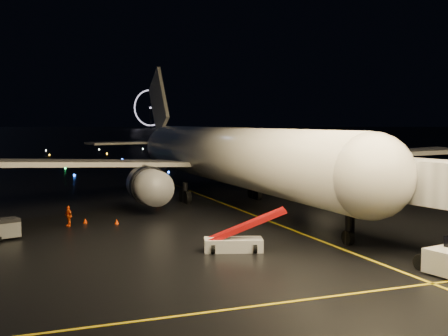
{
  "coord_description": "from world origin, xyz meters",
  "views": [
    {
      "loc": [
        -10.08,
        -34.82,
        9.14
      ],
      "look_at": [
        7.76,
        12.0,
        5.0
      ],
      "focal_mm": 45.0,
      "sensor_mm": 36.0,
      "label": 1
    }
  ],
  "objects_px": {
    "airliner": "(216,124)",
    "belt_loader": "(233,231)",
    "crew_c": "(68,216)",
    "baggage_cart_1": "(6,229)"
  },
  "relations": [
    {
      "from": "belt_loader",
      "to": "crew_c",
      "type": "height_order",
      "value": "belt_loader"
    },
    {
      "from": "belt_loader",
      "to": "baggage_cart_1",
      "type": "relative_size",
      "value": 3.11
    },
    {
      "from": "airliner",
      "to": "belt_loader",
      "type": "xyz_separation_m",
      "value": [
        -8.12,
        -25.83,
        -7.36
      ]
    },
    {
      "from": "airliner",
      "to": "crew_c",
      "type": "height_order",
      "value": "airliner"
    },
    {
      "from": "airliner",
      "to": "belt_loader",
      "type": "relative_size",
      "value": 10.33
    },
    {
      "from": "belt_loader",
      "to": "crew_c",
      "type": "xyz_separation_m",
      "value": [
        -9.99,
        13.97,
        -0.55
      ]
    },
    {
      "from": "belt_loader",
      "to": "airliner",
      "type": "bearing_deg",
      "value": 90.45
    },
    {
      "from": "belt_loader",
      "to": "baggage_cart_1",
      "type": "height_order",
      "value": "belt_loader"
    },
    {
      "from": "crew_c",
      "to": "baggage_cart_1",
      "type": "relative_size",
      "value": 0.94
    },
    {
      "from": "crew_c",
      "to": "belt_loader",
      "type": "bearing_deg",
      "value": 12.11
    }
  ]
}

